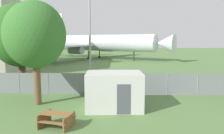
% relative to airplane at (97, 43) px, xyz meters
% --- Properties ---
extents(perimeter_fence, '(56.07, 0.07, 1.83)m').
position_rel_airplane_xyz_m(perimeter_fence, '(1.86, -35.24, -2.98)').
color(perimeter_fence, gray).
rests_on(perimeter_fence, ground).
extents(airplane, '(34.75, 28.04, 11.67)m').
position_rel_airplane_xyz_m(airplane, '(0.00, 0.00, 0.00)').
color(airplane, silver).
rests_on(airplane, ground).
extents(portable_cabin, '(3.85, 2.77, 2.50)m').
position_rel_airplane_xyz_m(portable_cabin, '(5.10, -39.10, -2.65)').
color(portable_cabin, silver).
rests_on(portable_cabin, ground).
extents(picnic_bench_near_cabin, '(1.97, 1.74, 0.76)m').
position_rel_airplane_xyz_m(picnic_bench_near_cabin, '(2.08, -42.33, -3.42)').
color(picnic_bench_near_cabin, brown).
rests_on(picnic_bench_near_cabin, ground).
extents(tree_near_hangar, '(5.46, 5.46, 8.10)m').
position_rel_airplane_xyz_m(tree_near_hangar, '(-3.89, -33.10, 1.17)').
color(tree_near_hangar, brown).
rests_on(tree_near_hangar, ground).
extents(tree_behind_benches, '(4.28, 4.28, 7.37)m').
position_rel_airplane_xyz_m(tree_behind_benches, '(-0.45, -38.31, 1.09)').
color(tree_behind_benches, brown).
rests_on(tree_behind_benches, ground).
extents(light_mast, '(0.44, 0.44, 8.80)m').
position_rel_airplane_xyz_m(light_mast, '(3.05, -35.85, 1.40)').
color(light_mast, '#99999E').
rests_on(light_mast, ground).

